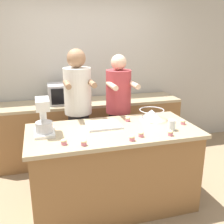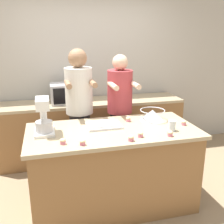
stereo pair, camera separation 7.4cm
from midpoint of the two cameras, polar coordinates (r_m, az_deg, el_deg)
The scene contains 18 objects.
ground_plane at distance 3.24m, azimuth -0.46°, elevation -19.16°, with size 16.00×16.00×0.00m, color #937A5B.
back_wall at distance 4.27m, azimuth -6.50°, elevation 9.21°, with size 10.00×0.06×2.70m.
island_counter at distance 3.00m, azimuth -0.49°, elevation -11.99°, with size 1.82×0.88×0.92m.
back_counter at distance 4.15m, azimuth -5.28°, elevation -3.72°, with size 2.80×0.60×0.91m.
person_left at distance 3.36m, azimuth -7.94°, elevation -0.47°, with size 0.35×0.51×1.73m.
person_right at distance 3.48m, azimuth 0.79°, elevation -0.46°, with size 0.34×0.50×1.65m.
stand_mixer at distance 2.72m, azimuth -15.44°, elevation -1.42°, with size 0.20×0.30×0.37m.
mixing_bowl at distance 3.12m, azimuth 7.94°, elevation -0.49°, with size 0.29×0.29×0.13m.
baking_tray at distance 2.88m, azimuth -2.58°, elevation -2.82°, with size 0.37×0.28×0.04m.
microwave_oven at distance 3.93m, azimuth -10.73°, elevation 4.00°, with size 0.49×0.37×0.28m.
drinking_glass at distance 2.82m, azimuth 12.12°, elevation -2.82°, with size 0.08×0.08×0.11m.
cupcake_0 at distance 3.04m, azimuth 2.77°, elevation -1.54°, with size 0.06×0.06×0.06m.
cupcake_1 at distance 2.42m, azimuth -7.04°, elevation -6.61°, with size 0.06×0.06×0.06m.
cupcake_2 at distance 2.51m, azimuth 3.53°, elevation -5.67°, with size 0.06×0.06×0.06m.
cupcake_3 at distance 2.61m, azimuth 5.53°, elevation -4.80°, with size 0.06×0.06×0.06m.
cupcake_4 at distance 2.46m, azimuth -11.29°, elevation -6.38°, with size 0.06×0.06×0.06m.
cupcake_5 at distance 3.04m, azimuth 14.52°, elevation -2.12°, with size 0.06×0.06×0.06m.
cupcake_6 at distance 2.68m, azimuth 11.83°, elevation -4.48°, with size 0.06×0.06×0.06m.
Camera 1 is at (-0.73, -2.52, 1.90)m, focal length 42.00 mm.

